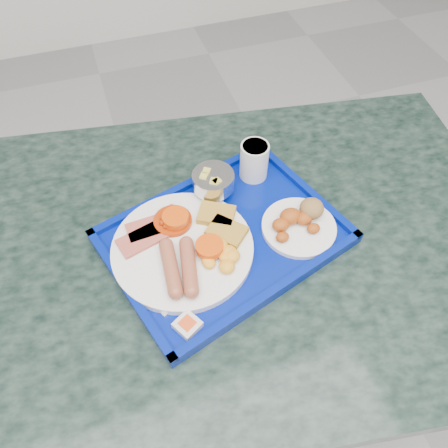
% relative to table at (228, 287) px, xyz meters
% --- Properties ---
extents(table, '(1.32, 0.99, 0.76)m').
position_rel_table_xyz_m(table, '(0.00, 0.00, 0.00)').
color(table, gray).
rests_on(table, floor).
extents(tray, '(0.53, 0.45, 0.03)m').
position_rel_table_xyz_m(tray, '(-0.01, 0.00, 0.20)').
color(tray, navy).
rests_on(tray, table).
extents(main_plate, '(0.28, 0.28, 0.04)m').
position_rel_table_xyz_m(main_plate, '(-0.09, -0.01, 0.22)').
color(main_plate, white).
rests_on(main_plate, tray).
extents(bread_plate, '(0.15, 0.15, 0.05)m').
position_rel_table_xyz_m(bread_plate, '(0.14, -0.02, 0.22)').
color(bread_plate, white).
rests_on(bread_plate, tray).
extents(fruit_bowl, '(0.09, 0.09, 0.06)m').
position_rel_table_xyz_m(fruit_bowl, '(0.01, 0.12, 0.25)').
color(fruit_bowl, silver).
rests_on(fruit_bowl, tray).
extents(juice_cup, '(0.06, 0.06, 0.09)m').
position_rel_table_xyz_m(juice_cup, '(0.11, 0.15, 0.26)').
color(juice_cup, white).
rests_on(juice_cup, tray).
extents(spoon, '(0.10, 0.18, 0.01)m').
position_rel_table_xyz_m(spoon, '(-0.16, -0.00, 0.21)').
color(spoon, silver).
rests_on(spoon, tray).
extents(knife, '(0.03, 0.16, 0.00)m').
position_rel_table_xyz_m(knife, '(-0.20, -0.06, 0.21)').
color(knife, silver).
rests_on(knife, tray).
extents(jam_packet, '(0.05, 0.05, 0.02)m').
position_rel_table_xyz_m(jam_packet, '(-0.13, -0.16, 0.22)').
color(jam_packet, silver).
rests_on(jam_packet, tray).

